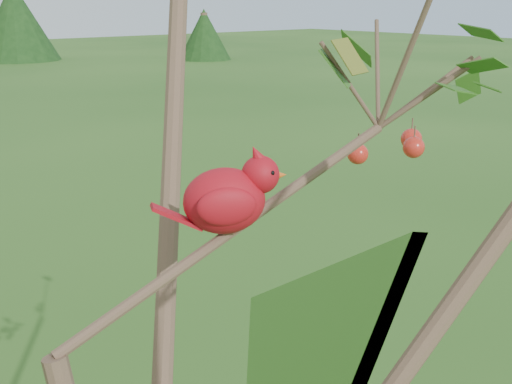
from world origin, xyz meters
The scene contains 2 objects.
crabapple_tree centered at (0.03, -0.02, 2.12)m, with size 2.35×2.05×2.95m.
cardinal centered at (0.23, 0.07, 2.13)m, with size 0.20×0.14×0.15m.
Camera 1 is at (-0.33, -0.67, 2.42)m, focal length 45.00 mm.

